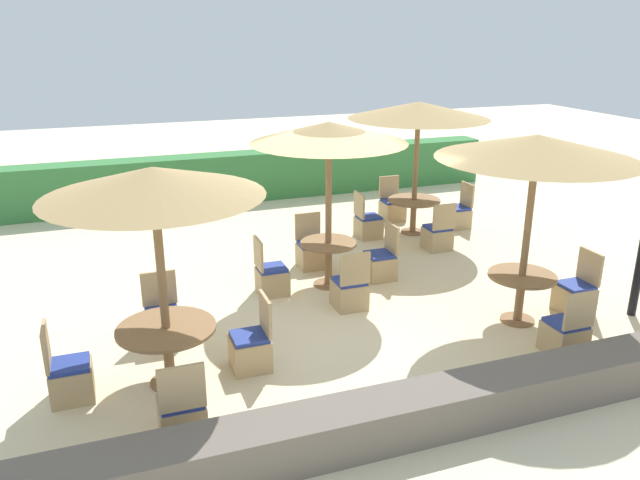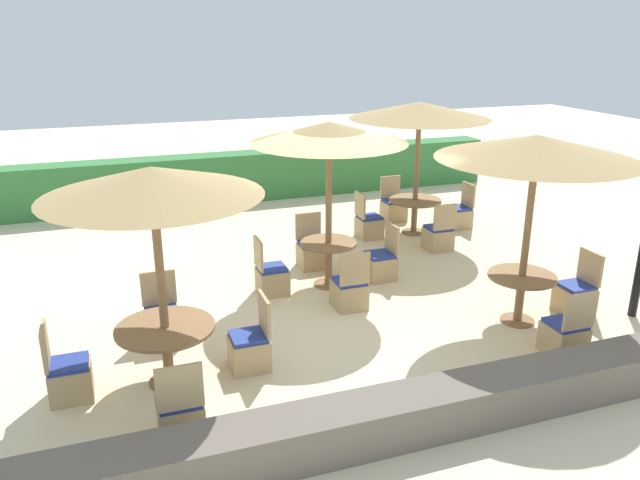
{
  "view_description": "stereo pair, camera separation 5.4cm",
  "coord_description": "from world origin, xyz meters",
  "views": [
    {
      "loc": [
        -3.04,
        -7.88,
        4.01
      ],
      "look_at": [
        0.0,
        0.6,
        0.9
      ],
      "focal_mm": 35.0,
      "sensor_mm": 36.0,
      "label": 1
    },
    {
      "loc": [
        -2.99,
        -7.89,
        4.01
      ],
      "look_at": [
        0.0,
        0.6,
        0.9
      ],
      "focal_mm": 35.0,
      "sensor_mm": 36.0,
      "label": 2
    }
  ],
  "objects": [
    {
      "name": "ground_plane",
      "position": [
        0.0,
        0.0,
        0.0
      ],
      "size": [
        40.0,
        40.0,
        0.0
      ],
      "primitive_type": "plane",
      "color": "beige"
    },
    {
      "name": "hedge_row",
      "position": [
        0.0,
        6.56,
        0.57
      ],
      "size": [
        13.0,
        0.7,
        1.14
      ],
      "primitive_type": "cube",
      "color": "#387A3D",
      "rests_on": "ground_plane"
    },
    {
      "name": "stone_border",
      "position": [
        0.0,
        -3.07,
        0.24
      ],
      "size": [
        10.0,
        0.56,
        0.48
      ],
      "primitive_type": "cube",
      "color": "#6B6056",
      "rests_on": "ground_plane"
    },
    {
      "name": "parasol_back_right",
      "position": [
        2.82,
        2.86,
        2.46
      ],
      "size": [
        2.73,
        2.73,
        2.63
      ],
      "color": "olive",
      "rests_on": "ground_plane"
    },
    {
      "name": "round_table_back_right",
      "position": [
        2.82,
        2.86,
        0.55
      ],
      "size": [
        1.05,
        1.05,
        0.7
      ],
      "color": "olive",
      "rests_on": "ground_plane"
    },
    {
      "name": "patio_chair_back_right_east",
      "position": [
        3.87,
        2.87,
        0.26
      ],
      "size": [
        0.46,
        0.46,
        0.93
      ],
      "rotation": [
        0.0,
        0.0,
        1.57
      ],
      "color": "tan",
      "rests_on": "ground_plane"
    },
    {
      "name": "patio_chair_back_right_south",
      "position": [
        2.78,
        1.81,
        0.26
      ],
      "size": [
        0.46,
        0.46,
        0.93
      ],
      "color": "tan",
      "rests_on": "ground_plane"
    },
    {
      "name": "patio_chair_back_right_north",
      "position": [
        2.82,
        3.82,
        0.26
      ],
      "size": [
        0.46,
        0.46,
        0.93
      ],
      "rotation": [
        0.0,
        0.0,
        3.14
      ],
      "color": "tan",
      "rests_on": "ground_plane"
    },
    {
      "name": "patio_chair_back_right_west",
      "position": [
        1.83,
        2.89,
        0.26
      ],
      "size": [
        0.46,
        0.46,
        0.93
      ],
      "rotation": [
        0.0,
        0.0,
        -1.57
      ],
      "color": "tan",
      "rests_on": "ground_plane"
    },
    {
      "name": "parasol_center",
      "position": [
        0.25,
        0.9,
        2.47
      ],
      "size": [
        2.4,
        2.4,
        2.65
      ],
      "color": "olive",
      "rests_on": "ground_plane"
    },
    {
      "name": "round_table_center",
      "position": [
        0.25,
        0.9,
        0.55
      ],
      "size": [
        0.9,
        0.9,
        0.74
      ],
      "color": "olive",
      "rests_on": "ground_plane"
    },
    {
      "name": "patio_chair_center_south",
      "position": [
        0.25,
        -0.01,
        0.26
      ],
      "size": [
        0.46,
        0.46,
        0.93
      ],
      "color": "tan",
      "rests_on": "ground_plane"
    },
    {
      "name": "patio_chair_center_north",
      "position": [
        0.26,
        1.77,
        0.26
      ],
      "size": [
        0.46,
        0.46,
        0.93
      ],
      "rotation": [
        0.0,
        0.0,
        3.14
      ],
      "color": "tan",
      "rests_on": "ground_plane"
    },
    {
      "name": "patio_chair_center_west",
      "position": [
        -0.71,
        0.89,
        0.26
      ],
      "size": [
        0.46,
        0.46,
        0.93
      ],
      "rotation": [
        0.0,
        0.0,
        -1.57
      ],
      "color": "tan",
      "rests_on": "ground_plane"
    },
    {
      "name": "patio_chair_center_east",
      "position": [
        1.16,
        0.87,
        0.26
      ],
      "size": [
        0.46,
        0.46,
        0.93
      ],
      "rotation": [
        0.0,
        0.0,
        1.57
      ],
      "color": "tan",
      "rests_on": "ground_plane"
    },
    {
      "name": "parasol_front_left",
      "position": [
        -2.53,
        -1.22,
        2.43
      ],
      "size": [
        2.4,
        2.4,
        2.6
      ],
      "color": "olive",
      "rests_on": "ground_plane"
    },
    {
      "name": "round_table_front_left",
      "position": [
        -2.53,
        -1.22,
        0.59
      ],
      "size": [
        1.14,
        1.14,
        0.73
      ],
      "color": "olive",
      "rests_on": "ground_plane"
    },
    {
      "name": "patio_chair_front_left_north",
      "position": [
        -2.49,
        -0.15,
        0.26
      ],
      "size": [
        0.46,
        0.46,
        0.93
      ],
      "rotation": [
        0.0,
        0.0,
        3.14
      ],
      "color": "tan",
      "rests_on": "ground_plane"
    },
    {
      "name": "patio_chair_front_left_west",
      "position": [
        -3.63,
        -1.18,
        0.26
      ],
      "size": [
        0.46,
        0.46,
        0.93
      ],
      "rotation": [
        0.0,
        0.0,
        -1.57
      ],
      "color": "tan",
      "rests_on": "ground_plane"
    },
    {
      "name": "patio_chair_front_left_east",
      "position": [
        -1.54,
        -1.21,
        0.26
      ],
      "size": [
        0.46,
        0.46,
        0.93
      ],
      "rotation": [
        0.0,
        0.0,
        1.57
      ],
      "color": "tan",
      "rests_on": "ground_plane"
    },
    {
      "name": "patio_chair_front_left_south",
      "position": [
        -2.54,
        -2.32,
        0.26
      ],
      "size": [
        0.46,
        0.46,
        0.93
      ],
      "color": "tan",
      "rests_on": "ground_plane"
    },
    {
      "name": "parasol_front_right",
      "position": [
        2.35,
        -1.24,
        2.5
      ],
      "size": [
        2.65,
        2.65,
        2.67
      ],
      "color": "olive",
      "rests_on": "ground_plane"
    },
    {
      "name": "round_table_front_right",
      "position": [
        2.35,
        -1.24,
        0.54
      ],
      "size": [
        0.94,
        0.94,
        0.71
      ],
      "color": "olive",
      "rests_on": "ground_plane"
    },
    {
      "name": "patio_chair_front_right_east",
      "position": [
        3.31,
        -1.27,
        0.26
      ],
      "size": [
        0.46,
        0.46,
        0.93
      ],
      "rotation": [
        0.0,
        0.0,
        1.57
      ],
      "color": "tan",
      "rests_on": "ground_plane"
    },
    {
      "name": "patio_chair_front_right_south",
      "position": [
        2.32,
        -2.22,
        0.26
      ],
      "size": [
        0.46,
        0.46,
        0.93
      ],
      "color": "tan",
      "rests_on": "ground_plane"
    }
  ]
}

